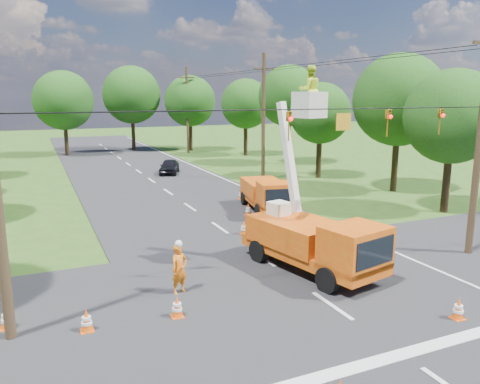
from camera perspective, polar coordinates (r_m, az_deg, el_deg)
name	(u,v)px	position (r m, az deg, el deg)	size (l,w,h in m)	color
ground	(168,193)	(33.53, -8.74, -0.06)	(140.00, 140.00, 0.00)	#294C17
road_main	(168,193)	(33.53, -8.74, -0.06)	(12.00, 100.00, 0.06)	black
road_cross	(300,285)	(17.50, 7.34, -11.14)	(56.00, 10.00, 0.07)	black
stop_bar	(402,356)	(13.80, 19.16, -18.35)	(9.00, 0.45, 0.02)	silver
edge_line	(240,186)	(35.36, 0.04, 0.68)	(0.12, 90.00, 0.02)	silver
bucket_truck	(314,230)	(18.29, 9.03, -4.61)	(3.49, 6.40, 7.84)	#D2670E
second_truck	(268,194)	(27.62, 3.40, -0.21)	(3.00, 5.75, 2.05)	#D2670E
ground_worker	(179,269)	(16.45, -7.40, -9.31)	(0.65, 0.43, 1.78)	orange
distant_car	(169,167)	(41.56, -8.61, 3.09)	(1.48, 3.68, 1.25)	black
traffic_cone_1	(458,309)	(16.18, 25.08, -12.78)	(0.38, 0.38, 0.71)	#ED540C
traffic_cone_2	(244,228)	(23.07, 0.49, -4.41)	(0.38, 0.38, 0.71)	#ED540C
traffic_cone_3	(248,210)	(26.70, 1.01, -2.17)	(0.38, 0.38, 0.71)	#ED540C
traffic_cone_4	(177,307)	(14.98, -7.68, -13.71)	(0.38, 0.38, 0.71)	#ED540C
traffic_cone_5	(87,321)	(14.74, -18.20, -14.68)	(0.38, 0.38, 0.71)	#ED540C
traffic_cone_6	(6,318)	(15.77, -26.59, -13.58)	(0.38, 0.38, 0.71)	#ED540C
traffic_cone_7	(241,194)	(30.82, 0.15, -0.29)	(0.38, 0.38, 0.71)	#ED540C
pole_right_near	(480,136)	(21.90, 27.24, 6.08)	(1.80, 0.30, 10.00)	#4C3823
pole_right_mid	(263,116)	(37.80, 2.87, 9.18)	(1.80, 0.30, 10.00)	#4C3823
pole_right_far	(187,110)	(56.37, -6.44, 9.95)	(1.80, 0.30, 10.00)	#4C3823
signal_span	(358,121)	(17.42, 14.20, 8.44)	(18.00, 0.29, 1.07)	black
tree_right_a	(452,117)	(29.56, 24.46, 8.35)	(5.40, 5.40, 8.28)	#382616
tree_right_b	(399,100)	(34.83, 18.83, 10.56)	(6.40, 6.40, 9.65)	#382616
tree_right_c	(320,113)	(39.28, 9.76, 9.43)	(5.00, 5.00, 7.83)	#382616
tree_right_d	(289,96)	(46.91, 5.99, 11.54)	(6.00, 6.00, 9.70)	#382616
tree_right_e	(246,104)	(53.59, 0.70, 10.69)	(5.60, 5.60, 8.63)	#382616
tree_far_a	(63,101)	(56.84, -20.73, 10.39)	(6.60, 6.60, 9.50)	#382616
tree_far_b	(131,95)	(59.84, -13.09, 11.46)	(7.00, 7.00, 10.32)	#382616
tree_far_c	(190,101)	(58.56, -6.12, 10.96)	(6.20, 6.20, 9.18)	#382616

